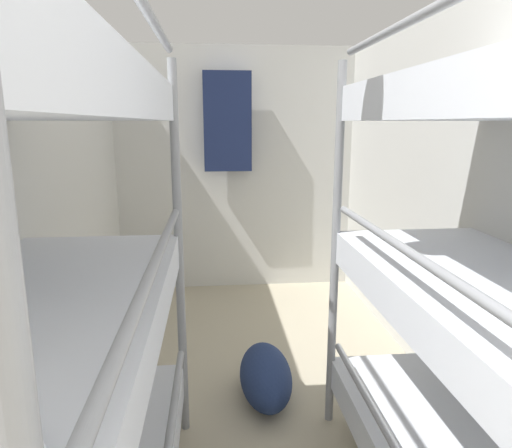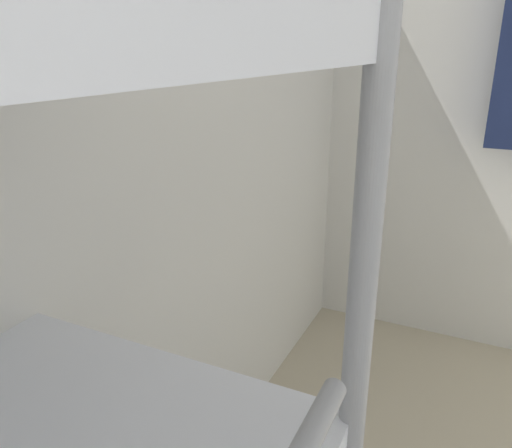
# 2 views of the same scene
# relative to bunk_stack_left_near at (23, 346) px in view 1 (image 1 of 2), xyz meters

# --- Properties ---
(wall_left) EXTENTS (0.06, 4.76, 2.34)m
(wall_left) POSITION_rel_bunk_stack_left_near_xyz_m (-0.41, 0.88, 0.16)
(wall_left) COLOR silver
(wall_left) RESTS_ON ground_plane
(wall_right) EXTENTS (0.06, 4.76, 2.34)m
(wall_right) POSITION_rel_bunk_stack_left_near_xyz_m (1.93, 0.88, 0.16)
(wall_right) COLOR silver
(wall_right) RESTS_ON ground_plane
(wall_back) EXTENTS (2.40, 0.06, 2.34)m
(wall_back) POSITION_rel_bunk_stack_left_near_xyz_m (0.76, 3.23, 0.16)
(wall_back) COLOR silver
(wall_back) RESTS_ON ground_plane
(bunk_stack_left_near) EXTENTS (0.76, 1.90, 1.95)m
(bunk_stack_left_near) POSITION_rel_bunk_stack_left_near_xyz_m (0.00, 0.00, 0.00)
(bunk_stack_left_near) COLOR gray
(bunk_stack_left_near) RESTS_ON ground_plane
(duffel_bag) EXTENTS (0.31, 0.61, 0.31)m
(duffel_bag) POSITION_rel_bunk_stack_left_near_xyz_m (0.83, 1.21, -0.86)
(duffel_bag) COLOR navy
(duffel_bag) RESTS_ON ground_plane
(hanging_coat) EXTENTS (0.44, 0.12, 0.90)m
(hanging_coat) POSITION_rel_bunk_stack_left_near_xyz_m (0.69, 3.08, 0.62)
(hanging_coat) COLOR #192347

